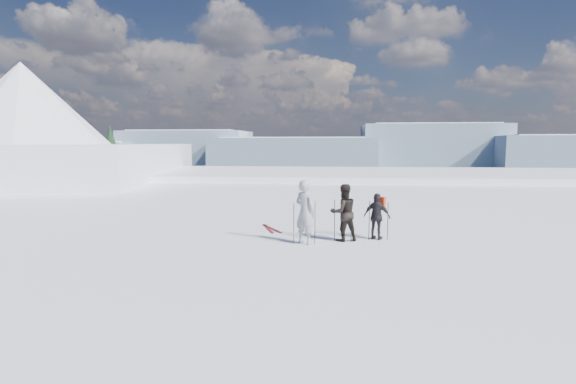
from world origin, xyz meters
name	(u,v)px	position (x,y,z in m)	size (l,w,h in m)	color
lake_basin	(335,245)	(0.00, 30.00, -6.50)	(820.00, 820.00, 71.62)	white
far_mountain_range	(363,153)	(29.60, 454.78, -7.19)	(770.00, 110.00, 53.00)	slate
near_ridge	(65,210)	(-26.60, 29.36, -3.48)	(31.37, 35.68, 25.62)	white
skier_grey	(305,212)	(-1.11, 1.62, 0.99)	(0.72, 0.48, 1.99)	#90939D
skier_dark	(344,213)	(0.07, 2.15, 0.91)	(0.88, 0.69, 1.82)	black
skier_pack	(377,216)	(1.15, 2.46, 0.75)	(0.88, 0.37, 1.50)	black
backpack	(380,186)	(1.26, 2.68, 1.71)	(0.32, 0.18, 0.41)	red
ski_poles	(342,222)	(0.02, 2.00, 0.64)	(2.96, 0.88, 1.34)	black
skis_loose	(270,229)	(-2.52, 3.87, 0.01)	(0.93, 1.64, 0.03)	black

